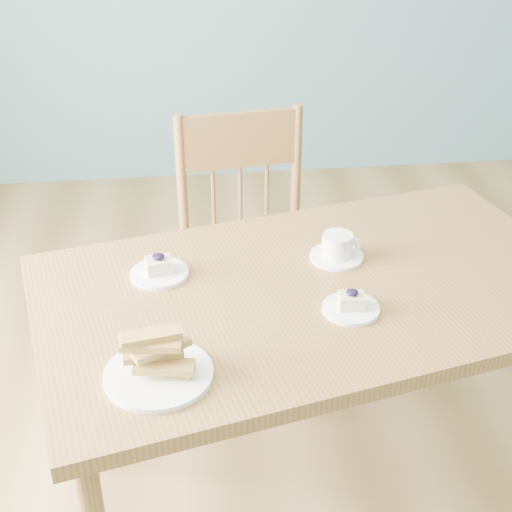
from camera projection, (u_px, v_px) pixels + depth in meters
dining_table at (315, 309)px, 1.86m from camera, size 1.56×1.11×0.76m
dining_chair at (250, 257)px, 2.45m from camera, size 0.50×0.48×0.98m
cheesecake_plate_near at (351, 305)px, 1.72m from camera, size 0.14×0.14×0.06m
cheesecake_plate_far at (159, 270)px, 1.85m from camera, size 0.15×0.15×0.06m
coffee_cup at (337, 248)px, 1.92m from camera, size 0.15×0.15×0.07m
biscotti_plate at (158, 364)px, 1.50m from camera, size 0.23×0.23×0.11m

